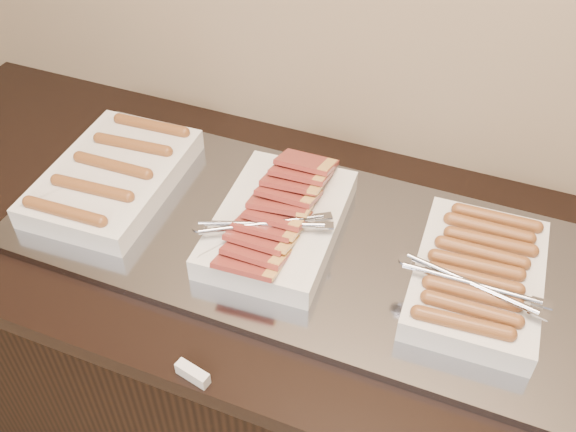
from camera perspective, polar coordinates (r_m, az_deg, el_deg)
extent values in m
cube|color=black|center=(1.68, 0.20, -13.61)|extent=(2.00, 0.70, 0.86)
cube|color=black|center=(1.33, 0.24, -2.90)|extent=(2.06, 0.76, 0.04)
cube|color=gray|center=(1.30, 1.33, -2.30)|extent=(1.20, 0.50, 0.02)
cube|color=silver|center=(1.45, -15.23, 3.41)|extent=(0.27, 0.39, 0.05)
cylinder|color=brown|center=(1.34, -19.26, 0.40)|extent=(0.17, 0.03, 0.03)
cylinder|color=brown|center=(1.38, -17.03, 2.38)|extent=(0.17, 0.04, 0.03)
cylinder|color=brown|center=(1.43, -15.32, 4.36)|extent=(0.17, 0.03, 0.03)
cylinder|color=brown|center=(1.48, -13.65, 6.19)|extent=(0.17, 0.04, 0.03)
cylinder|color=brown|center=(1.53, -12.06, 7.88)|extent=(0.17, 0.03, 0.03)
cube|color=silver|center=(1.29, -0.83, -0.58)|extent=(0.26, 0.37, 0.05)
cube|color=maroon|center=(1.18, -3.47, -4.14)|extent=(0.12, 0.09, 0.04)
cube|color=maroon|center=(1.20, -2.70, -3.06)|extent=(0.12, 0.09, 0.04)
cube|color=maroon|center=(1.22, -2.48, -1.85)|extent=(0.12, 0.09, 0.04)
cube|color=maroon|center=(1.24, -1.88, -0.80)|extent=(0.12, 0.09, 0.04)
cube|color=maroon|center=(1.25, -0.93, 0.12)|extent=(0.12, 0.09, 0.04)
cube|color=maroon|center=(1.27, -0.71, 1.21)|extent=(0.13, 0.10, 0.04)
cube|color=maroon|center=(1.29, 0.09, 2.11)|extent=(0.12, 0.09, 0.04)
cube|color=maroon|center=(1.31, 0.44, 3.09)|extent=(0.13, 0.10, 0.04)
cube|color=maroon|center=(1.33, 1.19, 3.94)|extent=(0.12, 0.09, 0.04)
cube|color=maroon|center=(1.35, 1.67, 4.82)|extent=(0.12, 0.09, 0.04)
cube|color=silver|center=(1.24, 16.46, -5.30)|extent=(0.24, 0.35, 0.05)
cylinder|color=brown|center=(1.12, 15.28, -9.16)|extent=(0.15, 0.04, 0.03)
cylinder|color=brown|center=(1.14, 16.00, -7.95)|extent=(0.15, 0.03, 0.03)
cylinder|color=brown|center=(1.17, 16.05, -6.63)|extent=(0.15, 0.03, 0.03)
cylinder|color=brown|center=(1.19, 16.24, -5.39)|extent=(0.15, 0.03, 0.03)
cylinder|color=brown|center=(1.21, 16.39, -4.20)|extent=(0.15, 0.04, 0.03)
cylinder|color=brown|center=(1.24, 16.86, -3.13)|extent=(0.15, 0.03, 0.03)
cylinder|color=brown|center=(1.26, 17.56, -2.18)|extent=(0.15, 0.03, 0.03)
cylinder|color=brown|center=(1.29, 17.45, -1.06)|extent=(0.15, 0.03, 0.03)
cylinder|color=brown|center=(1.32, 18.06, -0.17)|extent=(0.15, 0.03, 0.03)
cube|color=silver|center=(1.11, -8.47, -13.69)|extent=(0.06, 0.03, 0.02)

